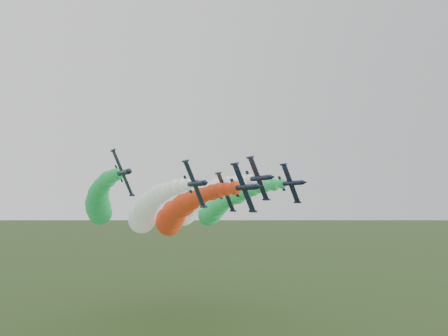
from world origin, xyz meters
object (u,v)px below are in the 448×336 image
at_px(jet_inner_left, 146,211).
at_px(jet_outer_right, 218,207).
at_px(jet_trail, 173,214).
at_px(jet_outer_left, 99,203).
at_px(jet_lead, 177,214).
at_px(jet_inner_right, 192,206).

xyz_separation_m(jet_inner_left, jet_outer_right, (29.61, 5.52, 1.06)).
bearing_deg(jet_trail, jet_outer_left, -167.10).
height_order(jet_inner_left, jet_trail, jet_inner_left).
distance_m(jet_outer_left, jet_outer_right, 43.31).
height_order(jet_outer_left, jet_outer_right, jet_outer_left).
xyz_separation_m(jet_outer_left, jet_trail, (28.64, 6.56, -4.04)).
relative_size(jet_lead, jet_inner_left, 1.00).
bearing_deg(jet_outer_right, jet_outer_left, 177.02).
relative_size(jet_inner_right, jet_outer_right, 1.00).
height_order(jet_lead, jet_outer_right, jet_outer_right).
distance_m(jet_inner_left, jet_trail, 20.80).
bearing_deg(jet_outer_left, jet_trail, 12.90).
distance_m(jet_outer_right, jet_trail, 17.19).
xyz_separation_m(jet_lead, jet_inner_left, (-7.53, 8.35, 0.84)).
xyz_separation_m(jet_lead, jet_inner_right, (8.70, 7.93, 2.64)).
bearing_deg(jet_outer_right, jet_inner_right, -156.03).
bearing_deg(jet_lead, jet_trail, 71.72).
relative_size(jet_lead, jet_outer_left, 1.00).
xyz_separation_m(jet_inner_left, jet_inner_right, (16.23, -0.42, 1.80)).
distance_m(jet_lead, jet_inner_right, 12.06).
xyz_separation_m(jet_outer_left, jet_outer_right, (43.22, -2.25, -1.72)).
bearing_deg(jet_lead, jet_outer_left, 142.68).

